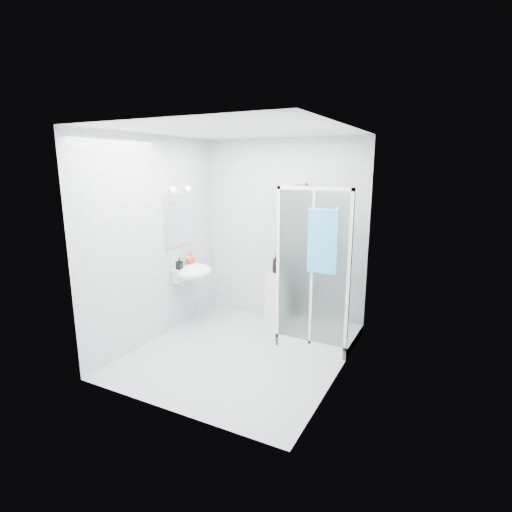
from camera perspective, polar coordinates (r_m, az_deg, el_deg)
The scene contains 12 objects.
room at distance 4.56m, azimuth -2.57°, elevation 1.03°, with size 2.40×2.60×2.60m.
shower_enclosure at distance 5.21m, azimuth 8.25°, elevation -7.34°, with size 0.90×0.95×2.00m.
wall_basin at distance 5.57m, azimuth -9.06°, elevation -2.26°, with size 0.46×0.56×0.35m.
mirror at distance 5.55m, azimuth -10.98°, elevation 5.03°, with size 0.02×0.60×0.70m, color white.
vanity_lights at distance 5.48m, azimuth -10.76°, elevation 9.36°, with size 0.10×0.40×0.08m.
wall_hooks at distance 5.72m, azimuth 1.48°, elevation 6.71°, with size 0.23×0.06×0.03m.
storage_cabinet at distance 5.69m, azimuth 3.36°, elevation -6.18°, with size 0.33×0.35×0.76m.
hand_towel at distance 4.52m, azimuth 9.53°, elevation 2.30°, with size 0.34×0.05×0.73m.
shampoo_bottle_a at distance 5.59m, azimuth 2.89°, elevation -1.02°, with size 0.11×0.11×0.28m, color black.
shampoo_bottle_b at distance 5.51m, azimuth 3.84°, elevation -1.31°, with size 0.12×0.12×0.26m, color #0F145A.
soap_dispenser_orange at distance 5.71m, azimuth -9.33°, elevation -0.32°, with size 0.13×0.13×0.17m, color red.
soap_dispenser_black at distance 5.45m, azimuth -10.89°, elevation -1.06°, with size 0.07×0.08×0.16m, color black.
Camera 1 is at (2.22, -3.87, 2.24)m, focal length 28.00 mm.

